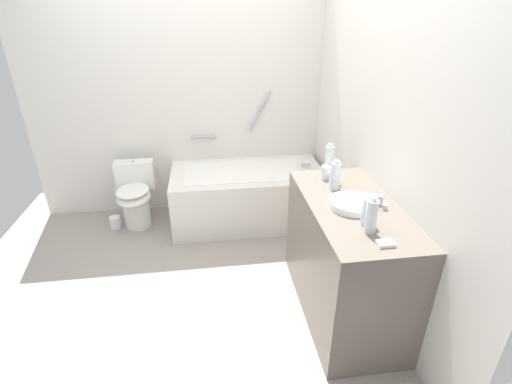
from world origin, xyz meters
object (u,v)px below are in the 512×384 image
(water_bottle_2, at_px, (371,216))
(soap_dish, at_px, (386,243))
(bathtub, at_px, (248,194))
(toilet_paper_roll, at_px, (115,222))
(water_bottle_0, at_px, (368,211))
(toilet, at_px, (135,196))
(sink_basin, at_px, (353,204))
(drinking_glass_1, at_px, (326,172))
(sink_faucet, at_px, (380,201))
(drinking_glass_0, at_px, (334,178))
(water_bottle_1, at_px, (329,160))
(water_bottle_3, at_px, (335,176))

(water_bottle_2, height_order, soap_dish, water_bottle_2)
(bathtub, relative_size, toilet_paper_roll, 12.78)
(soap_dish, bearing_deg, water_bottle_0, 93.90)
(bathtub, relative_size, toilet, 2.36)
(toilet, bearing_deg, water_bottle_2, 42.19)
(sink_basin, xyz_separation_m, drinking_glass_1, (-0.03, 0.45, 0.03))
(toilet, xyz_separation_m, water_bottle_2, (1.62, -1.77, 0.64))
(sink_faucet, height_order, soap_dish, sink_faucet)
(water_bottle_0, bearing_deg, soap_dish, -86.10)
(bathtub, height_order, toilet, bathtub)
(water_bottle_2, bearing_deg, drinking_glass_0, 88.83)
(sink_basin, xyz_separation_m, soap_dish, (0.02, -0.43, -0.01))
(toilet, bearing_deg, soap_dish, 40.74)
(water_bottle_1, bearing_deg, soap_dish, -89.13)
(sink_faucet, relative_size, water_bottle_3, 0.72)
(water_bottle_3, bearing_deg, toilet, 143.38)
(sink_faucet, xyz_separation_m, water_bottle_2, (-0.20, -0.30, 0.07))
(water_bottle_2, xyz_separation_m, soap_dish, (0.04, -0.13, -0.09))
(sink_faucet, distance_m, water_bottle_3, 0.35)
(water_bottle_1, xyz_separation_m, drinking_glass_1, (-0.04, -0.07, -0.07))
(drinking_glass_1, relative_size, soap_dish, 1.10)
(water_bottle_2, bearing_deg, water_bottle_3, 91.08)
(bathtub, distance_m, drinking_glass_1, 1.24)
(soap_dish, bearing_deg, toilet_paper_roll, 135.34)
(water_bottle_1, relative_size, water_bottle_3, 1.16)
(toilet, xyz_separation_m, sink_faucet, (1.81, -1.47, 0.57))
(toilet, xyz_separation_m, water_bottle_3, (1.61, -1.19, 0.64))
(water_bottle_2, bearing_deg, sink_basin, 86.89)
(water_bottle_1, xyz_separation_m, toilet_paper_roll, (-1.86, 0.91, -0.92))
(water_bottle_3, relative_size, drinking_glass_1, 2.15)
(bathtub, relative_size, water_bottle_1, 6.19)
(bathtub, bearing_deg, soap_dish, -74.09)
(water_bottle_2, distance_m, drinking_glass_1, 0.75)
(water_bottle_1, bearing_deg, sink_faucet, -71.33)
(water_bottle_0, bearing_deg, drinking_glass_1, 93.21)
(sink_basin, distance_m, drinking_glass_0, 0.36)
(drinking_glass_0, bearing_deg, soap_dish, -88.43)
(water_bottle_0, distance_m, drinking_glass_1, 0.66)
(sink_faucet, height_order, toilet_paper_roll, sink_faucet)
(sink_faucet, distance_m, water_bottle_2, 0.36)
(toilet, relative_size, toilet_paper_roll, 5.41)
(water_bottle_3, xyz_separation_m, toilet_paper_roll, (-1.83, 1.15, -0.90))
(soap_dish, bearing_deg, water_bottle_1, 90.87)
(toilet_paper_roll, bearing_deg, water_bottle_3, -32.07)
(bathtub, xyz_separation_m, water_bottle_0, (0.51, -1.62, 0.66))
(water_bottle_3, relative_size, soap_dish, 2.35)
(sink_basin, distance_m, sink_faucet, 0.18)
(water_bottle_0, bearing_deg, water_bottle_3, 93.62)
(water_bottle_3, bearing_deg, bathtub, 112.91)
(water_bottle_3, height_order, soap_dish, water_bottle_3)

